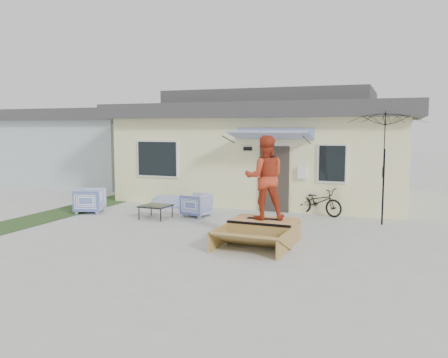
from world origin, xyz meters
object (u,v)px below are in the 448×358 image
(coffee_table, at_px, (156,212))
(bicycle, at_px, (319,198))
(armchair_right, at_px, (196,204))
(patio_umbrella, at_px, (384,162))
(loveseat, at_px, (174,199))
(skater, at_px, (265,176))
(armchair_left, at_px, (90,199))
(skateboard, at_px, (264,218))
(skate_ramp, at_px, (264,230))

(coffee_table, relative_size, bicycle, 0.50)
(armchair_right, height_order, patio_umbrella, patio_umbrella)
(coffee_table, bearing_deg, loveseat, 101.91)
(armchair_right, xyz_separation_m, skater, (2.76, -2.18, 1.16))
(armchair_left, bearing_deg, loveseat, -66.23)
(armchair_right, bearing_deg, patio_umbrella, 108.01)
(skateboard, bearing_deg, patio_umbrella, 45.97)
(skate_ramp, bearing_deg, skater, 90.00)
(armchair_left, distance_m, coffee_table, 2.41)
(armchair_right, relative_size, skateboard, 0.91)
(skateboard, bearing_deg, armchair_left, 163.54)
(patio_umbrella, distance_m, skate_ramp, 4.17)
(armchair_right, relative_size, bicycle, 0.47)
(skate_ramp, bearing_deg, armchair_right, 142.83)
(armchair_left, relative_size, skater, 0.43)
(skateboard, relative_size, skater, 0.43)
(bicycle, height_order, patio_umbrella, patio_umbrella)
(skate_ramp, bearing_deg, bicycle, 81.59)
(bicycle, bearing_deg, armchair_right, 135.84)
(bicycle, bearing_deg, skater, -168.33)
(armchair_right, xyz_separation_m, coffee_table, (-0.98, -0.74, -0.18))
(skate_ramp, xyz_separation_m, skater, (0.00, 0.05, 1.29))
(loveseat, bearing_deg, skater, 132.03)
(loveseat, xyz_separation_m, coffee_table, (0.42, -2.00, -0.08))
(patio_umbrella, bearing_deg, armchair_left, -171.13)
(armchair_right, relative_size, coffee_table, 0.95)
(loveseat, bearing_deg, skate_ramp, 131.61)
(skater, bearing_deg, skate_ramp, 67.71)
(armchair_left, relative_size, patio_umbrella, 0.36)
(armchair_right, bearing_deg, armchair_left, -68.79)
(armchair_left, xyz_separation_m, armchair_right, (3.38, 0.65, -0.05))
(loveseat, xyz_separation_m, armchair_left, (-1.98, -1.90, 0.15))
(armchair_left, height_order, coffee_table, armchair_left)
(armchair_left, height_order, skate_ramp, armchair_left)
(loveseat, bearing_deg, patio_umbrella, 166.92)
(bicycle, bearing_deg, loveseat, 115.06)
(loveseat, relative_size, skate_ramp, 0.70)
(coffee_table, relative_size, skate_ramp, 0.40)
(patio_umbrella, xyz_separation_m, skate_ramp, (-2.56, -2.94, -1.50))
(armchair_right, distance_m, coffee_table, 1.24)
(armchair_left, height_order, bicycle, bicycle)
(armchair_right, xyz_separation_m, skateboard, (2.76, -2.18, 0.15))
(loveseat, relative_size, skater, 0.71)
(armchair_right, height_order, skater, skater)
(loveseat, relative_size, armchair_left, 1.65)
(armchair_left, distance_m, bicycle, 7.15)
(skateboard, bearing_deg, loveseat, 138.02)
(skater, bearing_deg, skateboard, 180.00)
(coffee_table, distance_m, skateboard, 4.02)
(armchair_right, bearing_deg, skater, 62.10)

